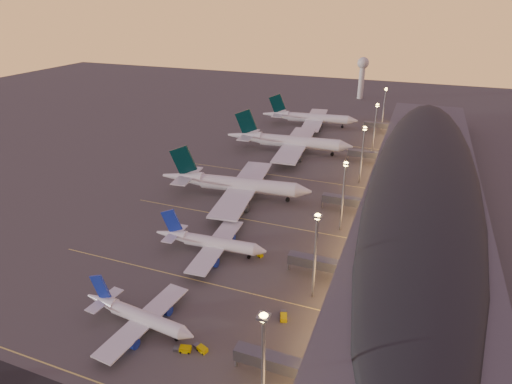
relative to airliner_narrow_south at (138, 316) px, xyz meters
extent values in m
plane|color=#43403E|center=(2.04, 26.96, -3.08)|extent=(700.00, 700.00, 0.00)
cylinder|color=silver|center=(2.88, -0.28, 0.06)|extent=(20.84, 5.48, 3.51)
cone|color=silver|center=(14.78, -1.43, 0.06)|extent=(3.64, 3.81, 3.51)
cone|color=silver|center=(-12.00, 1.16, 0.49)|extent=(9.60, 4.39, 3.51)
cube|color=silver|center=(1.89, -0.18, -0.56)|extent=(8.80, 29.97, 0.39)
cylinder|color=navy|center=(3.18, 6.22, -1.74)|extent=(4.88, 3.07, 2.63)
cylinder|color=navy|center=(1.92, -6.71, -1.74)|extent=(4.88, 3.07, 2.63)
cube|color=navy|center=(-11.54, 1.12, 5.04)|extent=(6.44, 1.14, 7.61)
cube|color=silver|center=(-10.87, 1.05, 1.02)|extent=(4.33, 10.90, 0.25)
cylinder|color=black|center=(11.49, -1.11, -2.39)|extent=(0.31, 0.31, 1.38)
cylinder|color=black|center=(11.49, -1.11, -2.59)|extent=(1.04, 0.71, 0.98)
cylinder|color=black|center=(1.46, 2.32, -2.39)|extent=(0.31, 0.31, 1.38)
cylinder|color=black|center=(1.46, 2.32, -2.59)|extent=(1.04, 0.71, 0.98)
cylinder|color=black|center=(0.99, -2.56, -2.39)|extent=(0.31, 0.31, 1.38)
cylinder|color=black|center=(0.99, -2.56, -2.59)|extent=(1.04, 0.71, 0.98)
cylinder|color=silver|center=(4.72, 37.54, 0.51)|extent=(23.77, 5.51, 4.01)
cone|color=silver|center=(18.37, 38.42, 0.51)|extent=(4.05, 4.25, 4.01)
cone|color=silver|center=(-12.35, 36.45, 1.01)|extent=(10.87, 4.68, 4.01)
cube|color=silver|center=(3.58, 37.47, -0.20)|extent=(8.99, 34.14, 0.44)
cylinder|color=navy|center=(3.86, 44.93, -1.55)|extent=(5.50, 3.34, 3.01)
cylinder|color=navy|center=(4.81, 30.10, -1.55)|extent=(5.50, 3.34, 3.01)
cube|color=navy|center=(-11.81, 36.48, 6.21)|extent=(7.37, 1.07, 8.70)
cube|color=silver|center=(-11.06, 36.53, 1.61)|extent=(4.57, 12.38, 0.28)
cylinder|color=black|center=(14.59, 38.17, -2.29)|extent=(0.34, 0.34, 1.58)
cylinder|color=black|center=(14.59, 38.17, -2.52)|extent=(1.17, 0.77, 1.12)
cylinder|color=black|center=(2.64, 40.22, -2.29)|extent=(0.34, 0.34, 1.58)
cylinder|color=black|center=(2.64, 40.22, -2.52)|extent=(1.17, 0.77, 1.12)
cylinder|color=black|center=(3.00, 34.62, -2.29)|extent=(0.34, 0.34, 1.58)
cylinder|color=black|center=(3.00, 34.62, -2.52)|extent=(1.17, 0.77, 1.12)
cylinder|color=silver|center=(-2.59, 80.14, 2.29)|extent=(39.91, 10.62, 5.97)
cone|color=silver|center=(20.17, 82.87, 2.29)|extent=(7.03, 6.68, 5.97)
cone|color=silver|center=(-31.04, 76.74, 3.04)|extent=(18.41, 8.05, 5.97)
cube|color=silver|center=(-4.49, 79.92, 1.25)|extent=(18.24, 58.66, 0.66)
cylinder|color=#525459|center=(-4.73, 92.67, -0.77)|extent=(9.38, 5.50, 4.48)
cylinder|color=#525459|center=(-1.72, 67.46, -0.77)|extent=(9.38, 5.50, 4.48)
cube|color=black|center=(-30.16, 76.84, 10.75)|extent=(11.80, 2.29, 13.25)
cube|color=silver|center=(-28.89, 77.00, 3.93)|extent=(8.79, 21.38, 0.42)
cylinder|color=black|center=(13.87, 82.11, -1.89)|extent=(0.53, 0.53, 2.39)
cylinder|color=black|center=(13.87, 82.11, -2.25)|extent=(1.78, 1.24, 1.67)
cylinder|color=black|center=(-6.25, 83.91, -1.89)|extent=(0.53, 0.53, 2.39)
cylinder|color=black|center=(-6.25, 83.91, -2.25)|extent=(1.78, 1.24, 1.67)
cylinder|color=black|center=(-5.26, 75.62, -1.89)|extent=(0.53, 0.53, 2.39)
cylinder|color=black|center=(-5.26, 75.62, -2.25)|extent=(1.78, 1.24, 1.67)
cylinder|color=silver|center=(1.96, 141.45, 2.61)|extent=(42.18, 9.72, 6.32)
cone|color=silver|center=(26.15, 143.44, 2.61)|extent=(7.24, 6.85, 6.32)
cone|color=silver|center=(-28.28, 138.97, 3.40)|extent=(19.33, 7.84, 6.32)
cube|color=silver|center=(-0.06, 141.29, 1.50)|extent=(17.09, 61.89, 0.70)
cylinder|color=#525459|center=(0.19, 154.79, -0.63)|extent=(9.80, 5.50, 4.74)
cylinder|color=#525459|center=(2.39, 128.00, -0.63)|extent=(9.80, 5.50, 4.74)
cube|color=black|center=(-27.34, 139.05, 11.56)|extent=(12.50, 1.96, 14.03)
cube|color=silver|center=(-26.00, 139.16, 4.35)|extent=(8.52, 22.48, 0.44)
cylinder|color=black|center=(19.46, 142.89, -1.82)|extent=(0.55, 0.55, 2.53)
cylinder|color=black|center=(19.46, 142.89, -2.20)|extent=(1.85, 1.25, 1.77)
cylinder|color=black|center=(-1.76, 145.59, -1.82)|extent=(0.55, 0.55, 2.53)
cylinder|color=black|center=(-1.76, 145.59, -2.20)|extent=(1.85, 1.25, 1.77)
cylinder|color=black|center=(-1.04, 136.77, -1.82)|extent=(0.55, 0.55, 2.53)
cylinder|color=black|center=(-1.04, 136.77, -2.20)|extent=(1.85, 1.25, 1.77)
cylinder|color=silver|center=(-1.00, 194.91, 2.04)|extent=(38.01, 9.88, 5.69)
cone|color=silver|center=(20.70, 197.36, 2.04)|extent=(6.67, 6.33, 5.69)
cone|color=silver|center=(-28.13, 191.84, 2.75)|extent=(17.52, 7.56, 5.69)
cube|color=silver|center=(-2.81, 194.70, 1.04)|extent=(17.03, 55.85, 0.63)
cylinder|color=#525459|center=(-2.97, 206.86, -0.88)|extent=(8.92, 5.19, 4.27)
cylinder|color=#525459|center=(-0.25, 182.82, -0.88)|extent=(8.92, 5.19, 4.27)
cube|color=black|center=(-27.29, 191.93, 10.09)|extent=(11.24, 2.11, 12.62)
cube|color=silver|center=(-26.08, 192.07, 3.60)|extent=(8.25, 20.35, 0.40)
cylinder|color=black|center=(14.69, 196.68, -1.94)|extent=(0.50, 0.50, 2.27)
cylinder|color=black|center=(14.69, 196.68, -2.29)|extent=(1.69, 1.17, 1.59)
cylinder|color=black|center=(-4.47, 198.52, -1.94)|extent=(0.50, 0.50, 2.27)
cylinder|color=black|center=(-4.47, 198.52, -2.29)|extent=(1.69, 1.17, 1.59)
cylinder|color=black|center=(-3.57, 190.61, -1.94)|extent=(0.50, 0.50, 2.27)
cylinder|color=black|center=(-3.57, 190.61, -2.29)|extent=(1.69, 1.17, 1.59)
cube|color=#4D4C51|center=(64.04, 99.46, 2.92)|extent=(40.00, 255.00, 12.00)
ellipsoid|color=black|center=(64.04, 99.46, 8.92)|extent=(39.00, 253.00, 10.92)
cube|color=#FFA855|center=(43.84, 99.46, 1.92)|extent=(0.40, 244.80, 8.00)
cube|color=#525459|center=(36.04, -3.04, 1.42)|extent=(16.00, 3.20, 3.00)
cylinder|color=gray|center=(28.04, -3.04, -0.88)|extent=(0.70, 0.70, 4.40)
cube|color=#525459|center=(36.04, 36.96, 1.42)|extent=(16.00, 3.20, 3.00)
cylinder|color=gray|center=(28.04, 36.96, -0.88)|extent=(0.70, 0.70, 4.40)
cube|color=#525459|center=(36.04, 81.96, 1.42)|extent=(16.00, 3.20, 3.00)
cylinder|color=gray|center=(28.04, 81.96, -0.88)|extent=(0.70, 0.70, 4.40)
cube|color=#525459|center=(36.04, 138.96, 1.42)|extent=(16.00, 3.20, 3.00)
cylinder|color=gray|center=(28.04, 138.96, -0.88)|extent=(0.70, 0.70, 4.40)
cube|color=#525459|center=(36.04, 194.96, 1.42)|extent=(16.00, 3.20, 3.00)
cylinder|color=gray|center=(28.04, 194.96, -0.88)|extent=(0.70, 0.70, 4.40)
cylinder|color=gray|center=(38.04, -13.04, 9.42)|extent=(0.70, 0.70, 25.00)
cube|color=gray|center=(38.04, -13.04, 22.12)|extent=(2.20, 2.20, 0.50)
sphere|color=#EEB84B|center=(38.04, -13.04, 21.92)|extent=(1.80, 1.80, 1.80)
cylinder|color=gray|center=(38.04, 26.96, 9.42)|extent=(0.70, 0.70, 25.00)
cube|color=gray|center=(38.04, 26.96, 22.12)|extent=(2.20, 2.20, 0.50)
sphere|color=#EEB84B|center=(38.04, 26.96, 21.92)|extent=(1.80, 1.80, 1.80)
cylinder|color=gray|center=(38.04, 66.96, 9.42)|extent=(0.70, 0.70, 25.00)
cube|color=gray|center=(38.04, 66.96, 22.12)|extent=(2.20, 2.20, 0.50)
sphere|color=#EEB84B|center=(38.04, 66.96, 21.92)|extent=(1.80, 1.80, 1.80)
cylinder|color=gray|center=(38.04, 111.96, 9.42)|extent=(0.70, 0.70, 25.00)
cube|color=gray|center=(38.04, 111.96, 22.12)|extent=(2.20, 2.20, 0.50)
sphere|color=#EEB84B|center=(38.04, 111.96, 21.92)|extent=(1.80, 1.80, 1.80)
cylinder|color=gray|center=(38.04, 156.96, 9.42)|extent=(0.70, 0.70, 25.00)
cube|color=gray|center=(38.04, 156.96, 22.12)|extent=(2.20, 2.20, 0.50)
sphere|color=#EEB84B|center=(38.04, 156.96, 21.92)|extent=(1.80, 1.80, 1.80)
cylinder|color=gray|center=(38.04, 201.96, 9.42)|extent=(0.70, 0.70, 25.00)
cube|color=gray|center=(38.04, 201.96, 22.12)|extent=(2.20, 2.20, 0.50)
sphere|color=#EEB84B|center=(38.04, 201.96, 21.92)|extent=(1.80, 1.80, 1.80)
cylinder|color=silver|center=(12.04, 286.96, 9.92)|extent=(4.40, 4.40, 26.00)
sphere|color=silver|center=(12.04, 286.96, 24.92)|extent=(9.00, 9.00, 9.00)
cube|color=#D8C659|center=(2.04, -18.04, -3.07)|extent=(90.00, 0.36, 0.00)
cube|color=#D8C659|center=(2.04, 21.96, -3.07)|extent=(90.00, 0.36, 0.00)
cube|color=#D8C659|center=(2.04, 61.96, -3.07)|extent=(90.00, 0.36, 0.00)
cube|color=#D8C659|center=(2.04, 106.96, -3.07)|extent=(90.00, 0.36, 0.00)
cube|color=#D8C659|center=(2.04, 161.96, -3.07)|extent=(90.00, 0.36, 0.00)
cube|color=#CBB800|center=(18.90, -1.97, -2.52)|extent=(2.84, 2.30, 1.13)
cube|color=#525459|center=(17.17, -1.33, -2.67)|extent=(1.81, 1.75, 0.82)
cylinder|color=black|center=(20.03, -1.57, -2.86)|extent=(0.49, 0.33, 0.45)
cylinder|color=black|center=(19.49, -3.01, -2.86)|extent=(0.49, 0.33, 0.45)
cylinder|color=black|center=(18.30, -0.93, -2.86)|extent=(0.49, 0.33, 0.45)
cylinder|color=black|center=(17.76, -2.37, -2.86)|extent=(0.49, 0.33, 0.45)
cube|color=#CBB800|center=(15.19, -3.39, -2.47)|extent=(2.97, 2.24, 1.22)
cube|color=#525459|center=(13.25, -3.86, -2.64)|extent=(1.85, 1.76, 0.89)
cylinder|color=black|center=(15.96, -2.35, -2.84)|extent=(0.52, 0.31, 0.49)
cylinder|color=black|center=(16.35, -3.97, -2.84)|extent=(0.52, 0.31, 0.49)
cylinder|color=black|center=(14.02, -2.82, -2.84)|extent=(0.52, 0.31, 0.49)
cylinder|color=black|center=(14.41, -4.43, -2.84)|extent=(0.52, 0.31, 0.49)
cube|color=#CBB800|center=(17.36, 40.55, -2.60)|extent=(2.48, 2.24, 0.97)
cube|color=#525459|center=(16.02, 41.39, -2.73)|extent=(1.65, 1.62, 0.70)
cylinder|color=black|center=(18.38, 40.69, -2.89)|extent=(0.41, 0.34, 0.39)
cylinder|color=black|center=(17.68, 39.57, -2.89)|extent=(0.41, 0.34, 0.39)
cylinder|color=black|center=(17.04, 41.53, -2.89)|extent=(0.41, 0.34, 0.39)
cylinder|color=black|center=(16.34, 40.42, -2.89)|extent=(0.41, 0.34, 0.39)
cube|color=#CBB800|center=(33.42, 15.23, -2.47)|extent=(2.41, 3.05, 1.22)
cube|color=#525459|center=(32.80, 17.13, -2.64)|extent=(1.86, 1.93, 0.89)
cylinder|color=black|center=(34.52, 14.54, -2.84)|extent=(0.34, 0.53, 0.49)
cylinder|color=black|center=(32.94, 14.03, -2.84)|extent=(0.34, 0.53, 0.49)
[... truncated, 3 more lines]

